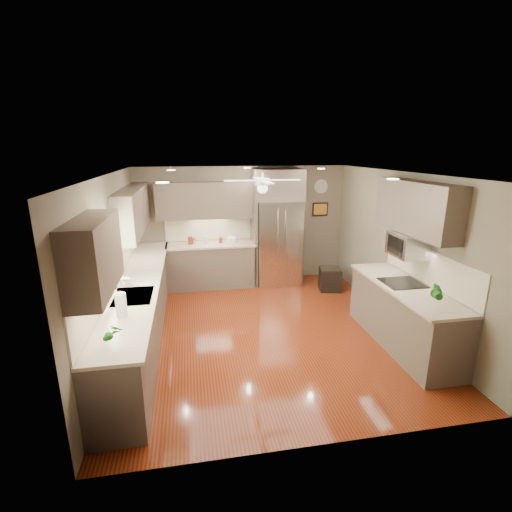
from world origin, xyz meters
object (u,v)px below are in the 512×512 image
object	(u,v)px
refrigerator	(277,230)
stool	(330,279)
canister_b	(194,241)
bowl	(232,242)
potted_plant_right	(438,293)
canister_c	(205,240)
microwave	(408,245)
paper_towel	(121,305)
soap_bottle	(126,281)
potted_plant_left	(114,333)
canister_d	(221,240)
canister_a	(190,240)

from	to	relation	value
refrigerator	stool	distance (m)	1.51
stool	canister_b	bearing A→B (deg)	165.92
bowl	refrigerator	distance (m)	1.00
potted_plant_right	refrigerator	xyz separation A→B (m)	(-1.21, 3.64, 0.09)
canister_c	bowl	size ratio (longest dim) A/B	0.67
canister_c	stool	size ratio (longest dim) A/B	0.33
potted_plant_right	canister_b	bearing A→B (deg)	128.77
microwave	paper_towel	bearing A→B (deg)	-171.61
soap_bottle	potted_plant_left	size ratio (longest dim) A/B	0.72
canister_d	soap_bottle	size ratio (longest dim) A/B	0.58
bowl	microwave	world-z (taller)	microwave
potted_plant_left	refrigerator	distance (m)	4.77
potted_plant_right	refrigerator	size ratio (longest dim) A/B	0.13
canister_d	potted_plant_left	world-z (taller)	potted_plant_left
potted_plant_right	bowl	world-z (taller)	potted_plant_right
canister_d	refrigerator	bearing A→B (deg)	-3.34
canister_d	refrigerator	size ratio (longest dim) A/B	0.05
potted_plant_right	canister_a	bearing A→B (deg)	129.42
canister_d	potted_plant_left	xyz separation A→B (m)	(-1.42, -4.05, 0.08)
canister_d	potted_plant_right	world-z (taller)	potted_plant_right
canister_c	paper_towel	distance (m)	3.53
canister_d	canister_b	bearing A→B (deg)	-177.87
canister_d	refrigerator	xyz separation A→B (m)	(1.21, -0.07, 0.19)
soap_bottle	microwave	size ratio (longest dim) A/B	0.36
soap_bottle	potted_plant_left	world-z (taller)	potted_plant_left
canister_a	canister_d	world-z (taller)	canister_a
bowl	stool	bearing A→B (deg)	-18.53
refrigerator	canister_b	bearing A→B (deg)	178.37
soap_bottle	paper_towel	distance (m)	1.00
paper_towel	canister_a	bearing A→B (deg)	76.02
canister_d	potted_plant_left	size ratio (longest dim) A/B	0.42
microwave	paper_towel	world-z (taller)	microwave
bowl	paper_towel	distance (m)	3.73
canister_a	canister_d	xyz separation A→B (m)	(0.63, 0.01, -0.02)
bowl	microwave	bearing A→B (deg)	-49.84
canister_a	canister_b	bearing A→B (deg)	-5.46
potted_plant_left	potted_plant_right	distance (m)	3.86
potted_plant_right	refrigerator	bearing A→B (deg)	108.33
soap_bottle	paper_towel	world-z (taller)	paper_towel
bowl	stool	world-z (taller)	bowl
canister_b	soap_bottle	world-z (taller)	soap_bottle
canister_d	refrigerator	world-z (taller)	refrigerator
potted_plant_right	bowl	distance (m)	4.27
microwave	canister_b	bearing A→B (deg)	138.21
canister_a	soap_bottle	world-z (taller)	soap_bottle
canister_d	paper_towel	distance (m)	3.67
microwave	refrigerator	bearing A→B (deg)	116.09
canister_c	potted_plant_left	bearing A→B (deg)	-105.33
canister_a	paper_towel	world-z (taller)	paper_towel
canister_d	paper_towel	bearing A→B (deg)	-113.45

